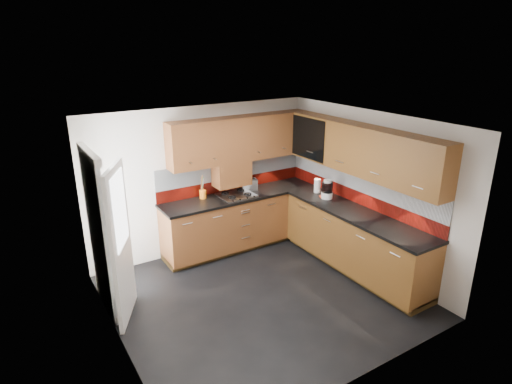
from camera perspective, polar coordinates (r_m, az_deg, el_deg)
room at (r=5.40m, az=0.88°, el=-0.32°), size 4.00×3.80×2.64m
base_cabinets at (r=6.91m, az=5.06°, el=-5.31°), size 2.70×3.20×0.95m
countertop at (r=6.71m, az=5.16°, el=-1.63°), size 2.72×3.22×0.04m
backsplash at (r=6.91m, az=5.60°, el=1.53°), size 2.70×3.20×0.54m
upper_cabinets at (r=6.60m, az=6.23°, el=6.33°), size 2.50×3.20×0.72m
extractor_hood at (r=7.02m, az=-3.29°, el=2.49°), size 0.60×0.33×0.40m
glass_cabinet at (r=7.10m, az=7.89°, el=7.43°), size 0.32×0.80×0.66m
back_door at (r=5.60m, az=-19.12°, el=-5.88°), size 0.42×1.19×2.04m
gas_hob at (r=6.98m, az=-2.58°, el=-0.40°), size 0.56×0.50×0.04m
utensil_pot at (r=6.90m, az=-7.12°, el=-0.12°), size 0.11×0.11×0.39m
toaster at (r=7.24m, az=-0.94°, el=1.02°), size 0.30×0.23×0.19m
food_processor at (r=6.92m, az=9.46°, el=0.29°), size 0.19×0.19×0.31m
paper_towel at (r=7.18m, az=8.17°, el=0.82°), size 0.15×0.15×0.23m
orange_cloth at (r=7.00m, az=9.10°, el=-0.64°), size 0.17×0.16×0.01m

